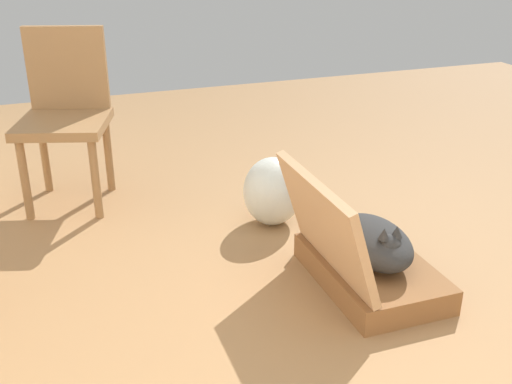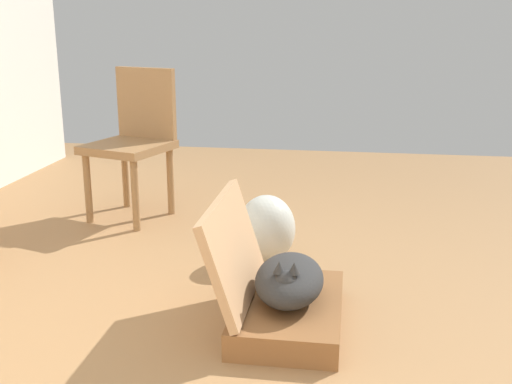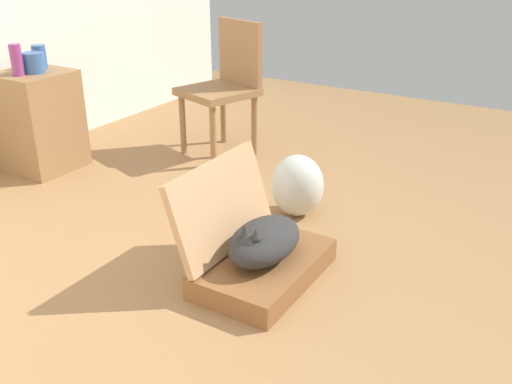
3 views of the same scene
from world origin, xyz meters
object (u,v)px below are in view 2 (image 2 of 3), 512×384
suitcase_base (289,312)px  cat (289,280)px  chair (135,137)px  plastic_bag_white (267,229)px

suitcase_base → cat: 0.15m
cat → chair: 1.80m
cat → plastic_bag_white: (0.69, 0.19, -0.02)m
suitcase_base → chair: size_ratio=0.73×
chair → cat: bearing=-33.2°
plastic_bag_white → chair: bearing=54.2°
plastic_bag_white → suitcase_base: bearing=-164.6°
cat → plastic_bag_white: plastic_bag_white is taller
cat → chair: size_ratio=0.56×
suitcase_base → plastic_bag_white: bearing=15.4°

